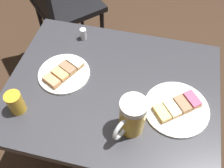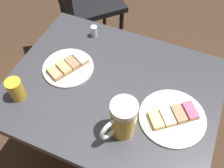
# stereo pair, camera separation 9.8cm
# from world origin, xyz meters

# --- Properties ---
(ground_plane) EXTENTS (6.00, 6.00, 0.00)m
(ground_plane) POSITION_xyz_m (0.00, 0.00, 0.00)
(ground_plane) COLOR #382619
(cafe_table) EXTENTS (0.81, 0.64, 0.70)m
(cafe_table) POSITION_xyz_m (0.00, 0.00, 0.54)
(cafe_table) COLOR black
(cafe_table) RESTS_ON ground_plane
(plate_near) EXTENTS (0.21, 0.21, 0.03)m
(plate_near) POSITION_xyz_m (0.20, -0.02, 0.71)
(plate_near) COLOR white
(plate_near) RESTS_ON cafe_table
(plate_far) EXTENTS (0.24, 0.24, 0.03)m
(plate_far) POSITION_xyz_m (-0.25, 0.04, 0.71)
(plate_far) COLOR white
(plate_far) RESTS_ON cafe_table
(beer_mug) EXTENTS (0.09, 0.13, 0.15)m
(beer_mug) POSITION_xyz_m (-0.10, 0.15, 0.78)
(beer_mug) COLOR gold
(beer_mug) RESTS_ON cafe_table
(beer_glass_small) EXTENTS (0.06, 0.06, 0.09)m
(beer_glass_small) POSITION_xyz_m (0.30, 0.17, 0.74)
(beer_glass_small) COLOR gold
(beer_glass_small) RESTS_ON cafe_table
(salt_shaker) EXTENTS (0.03, 0.03, 0.05)m
(salt_shaker) POSITION_xyz_m (0.19, -0.23, 0.73)
(salt_shaker) COLOR silver
(salt_shaker) RESTS_ON cafe_table
(cafe_chair) EXTENTS (0.54, 0.54, 0.91)m
(cafe_chair) POSITION_xyz_m (0.52, -0.69, 0.53)
(cafe_chair) COLOR black
(cafe_chair) RESTS_ON ground_plane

